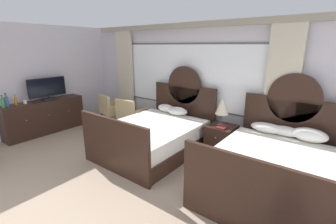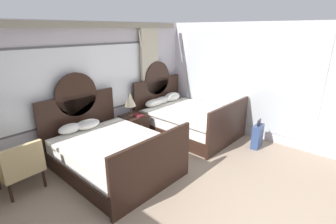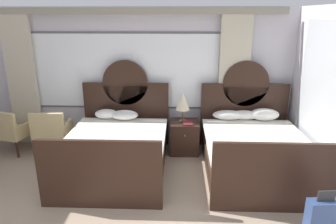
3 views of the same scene
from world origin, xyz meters
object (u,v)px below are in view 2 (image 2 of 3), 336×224
book_on_nightstand (138,115)px  nightstand_between_beds (134,128)px  suitcase_on_floor (257,136)px  armchair_by_window_left (20,165)px  bed_near_mirror (187,119)px  bed_near_window (111,152)px  table_lamp_on_nightstand (130,100)px

book_on_nightstand → nightstand_between_beds: bearing=117.0°
suitcase_on_floor → nightstand_between_beds: bearing=123.5°
book_on_nightstand → armchair_by_window_left: (-2.58, -0.05, -0.16)m
suitcase_on_floor → bed_near_mirror: bearing=103.5°
bed_near_window → bed_near_mirror: 2.34m
armchair_by_window_left → bed_near_mirror: bearing=-8.3°
nightstand_between_beds → book_on_nightstand: bearing=-63.0°
table_lamp_on_nightstand → suitcase_on_floor: 2.99m
book_on_nightstand → armchair_by_window_left: size_ratio=0.30×
armchair_by_window_left → suitcase_on_floor: size_ratio=1.31×
nightstand_between_beds → book_on_nightstand: book_on_nightstand is taller
table_lamp_on_nightstand → book_on_nightstand: (0.10, -0.15, -0.37)m
bed_near_window → nightstand_between_beds: bed_near_window is taller
nightstand_between_beds → table_lamp_on_nightstand: (-0.04, 0.04, 0.70)m
bed_near_window → book_on_nightstand: bed_near_window is taller
bed_near_mirror → nightstand_between_beds: (-1.17, 0.69, -0.06)m
table_lamp_on_nightstand → armchair_by_window_left: bearing=-175.5°
bed_near_window → suitcase_on_floor: (2.74, -1.66, -0.09)m
book_on_nightstand → armchair_by_window_left: armchair_by_window_left is taller
nightstand_between_beds → suitcase_on_floor: suitcase_on_floor is taller
bed_near_window → suitcase_on_floor: bearing=-31.2°
book_on_nightstand → suitcase_on_floor: bearing=-56.2°
nightstand_between_beds → table_lamp_on_nightstand: bearing=138.2°
bed_near_window → bed_near_mirror: same height
bed_near_window → table_lamp_on_nightstand: (1.13, 0.75, 0.64)m
book_on_nightstand → armchair_by_window_left: bearing=-179.0°
nightstand_between_beds → armchair_by_window_left: 2.53m
bed_near_window → nightstand_between_beds: bearing=31.2°
nightstand_between_beds → book_on_nightstand: size_ratio=2.36×
armchair_by_window_left → suitcase_on_floor: (4.09, -2.22, -0.20)m
armchair_by_window_left → nightstand_between_beds: bearing=3.5°
bed_near_mirror → nightstand_between_beds: size_ratio=3.66×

